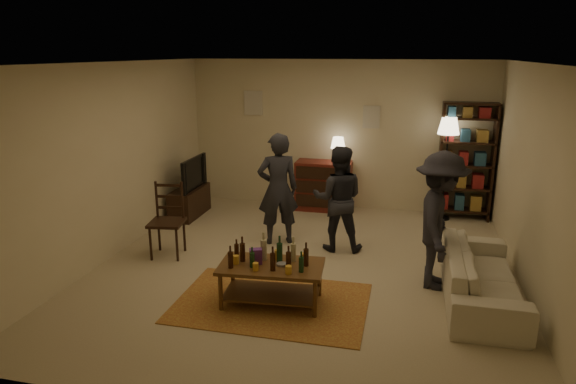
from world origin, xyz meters
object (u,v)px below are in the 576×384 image
(sofa, at_px, (481,276))
(person_by_sofa, at_px, (440,221))
(coffee_table, at_px, (271,269))
(dining_chair, at_px, (168,216))
(person_left, at_px, (278,189))
(dresser, at_px, (324,184))
(floor_lamp, at_px, (448,133))
(person_right, at_px, (338,199))
(bookshelf, at_px, (466,160))
(tv_stand, at_px, (189,195))

(sofa, bearing_deg, person_by_sofa, 61.61)
(coffee_table, relative_size, dining_chair, 1.15)
(person_left, distance_m, person_by_sofa, 2.50)
(dresser, bearing_deg, coffee_table, -89.71)
(floor_lamp, distance_m, person_right, 2.53)
(coffee_table, height_order, person_left, person_left)
(sofa, bearing_deg, bookshelf, -0.82)
(dresser, xyz_separation_m, person_left, (-0.39, -1.84, 0.37))
(dining_chair, relative_size, floor_lamp, 0.60)
(dining_chair, distance_m, person_by_sofa, 3.71)
(floor_lamp, relative_size, person_left, 1.05)
(tv_stand, distance_m, floor_lamp, 4.58)
(floor_lamp, relative_size, sofa, 0.85)
(coffee_table, relative_size, person_left, 0.73)
(bookshelf, bearing_deg, dresser, -178.43)
(tv_stand, bearing_deg, bookshelf, 11.80)
(person_left, bearing_deg, sofa, 131.43)
(person_left, relative_size, person_by_sofa, 0.99)
(person_left, bearing_deg, person_right, 152.16)
(sofa, relative_size, person_left, 1.23)
(coffee_table, bearing_deg, bookshelf, 57.76)
(coffee_table, distance_m, person_right, 1.97)
(dresser, distance_m, person_left, 1.91)
(person_left, relative_size, person_right, 1.09)
(bookshelf, xyz_separation_m, person_left, (-2.83, -1.90, -0.19))
(coffee_table, xyz_separation_m, dresser, (-0.02, 3.77, 0.05))
(tv_stand, height_order, person_by_sofa, person_by_sofa)
(tv_stand, xyz_separation_m, dresser, (2.25, 0.91, 0.09))
(bookshelf, height_order, sofa, bookshelf)
(dresser, relative_size, floor_lamp, 0.77)
(coffee_table, bearing_deg, tv_stand, 128.52)
(dresser, height_order, person_by_sofa, person_by_sofa)
(dresser, height_order, bookshelf, bookshelf)
(dining_chair, xyz_separation_m, floor_lamp, (3.91, 2.59, 0.94))
(tv_stand, relative_size, sofa, 0.51)
(floor_lamp, height_order, sofa, floor_lamp)
(coffee_table, xyz_separation_m, person_left, (-0.41, 1.93, 0.42))
(bookshelf, xyz_separation_m, floor_lamp, (-0.33, -0.13, 0.47))
(tv_stand, relative_size, floor_lamp, 0.60)
(coffee_table, distance_m, dresser, 3.77)
(bookshelf, height_order, floor_lamp, bookshelf)
(bookshelf, xyz_separation_m, person_right, (-1.91, -1.96, -0.26))
(coffee_table, bearing_deg, person_right, 74.91)
(coffee_table, bearing_deg, dresser, 90.29)
(dresser, height_order, person_left, person_left)
(tv_stand, distance_m, person_by_sofa, 4.60)
(tv_stand, bearing_deg, floor_lamp, 11.04)
(dresser, relative_size, person_by_sofa, 0.80)
(dining_chair, xyz_separation_m, person_left, (1.41, 0.82, 0.28))
(coffee_table, xyz_separation_m, bookshelf, (2.42, 3.83, 0.61))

